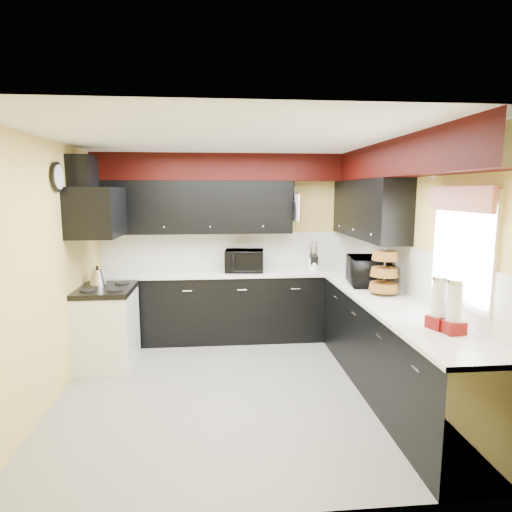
{
  "coord_description": "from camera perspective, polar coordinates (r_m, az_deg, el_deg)",
  "views": [
    {
      "loc": [
        -0.21,
        -4.19,
        2.01
      ],
      "look_at": [
        0.23,
        0.68,
        1.27
      ],
      "focal_mm": 30.0,
      "sensor_mm": 36.0,
      "label": 1
    }
  ],
  "objects": [
    {
      "name": "cab_back",
      "position": [
        5.9,
        -3.02,
        -6.73
      ],
      "size": [
        3.6,
        0.6,
        0.9
      ],
      "primitive_type": "cube",
      "color": "black",
      "rests_on": "ground"
    },
    {
      "name": "pan_mid",
      "position": [
        5.71,
        5.21,
        5.97
      ],
      "size": [
        0.03,
        0.28,
        0.46
      ],
      "primitive_type": null,
      "color": "black",
      "rests_on": "upper_back"
    },
    {
      "name": "ceiling",
      "position": [
        4.22,
        -2.41,
        15.28
      ],
      "size": [
        3.6,
        3.6,
        0.06
      ],
      "primitive_type": "cube",
      "color": "white",
      "rests_on": "wall_back"
    },
    {
      "name": "valance",
      "position": [
        3.82,
        25.54,
        6.89
      ],
      "size": [
        0.04,
        0.88,
        0.2
      ],
      "primitive_type": "cube",
      "color": "red",
      "rests_on": "wall_right"
    },
    {
      "name": "cooktop",
      "position": [
        5.22,
        -19.44,
        -4.27
      ],
      "size": [
        0.62,
        0.77,
        0.06
      ],
      "primitive_type": "cube",
      "color": "black",
      "rests_on": "stove"
    },
    {
      "name": "pan_top",
      "position": [
        5.83,
        5.01,
        8.48
      ],
      "size": [
        0.03,
        0.22,
        0.4
      ],
      "primitive_type": null,
      "color": "black",
      "rests_on": "upper_back"
    },
    {
      "name": "pan_low",
      "position": [
        5.96,
        4.76,
        5.8
      ],
      "size": [
        0.03,
        0.24,
        0.42
      ],
      "primitive_type": null,
      "color": "black",
      "rests_on": "upper_back"
    },
    {
      "name": "baskets",
      "position": [
        4.65,
        16.73,
        -2.03
      ],
      "size": [
        0.27,
        0.27,
        0.5
      ],
      "primitive_type": null,
      "color": "brown",
      "rests_on": "upper_right"
    },
    {
      "name": "cab_right",
      "position": [
        4.52,
        17.76,
        -11.98
      ],
      "size": [
        0.6,
        3.0,
        0.9
      ],
      "primitive_type": "cube",
      "color": "black",
      "rests_on": "ground"
    },
    {
      "name": "counter_back",
      "position": [
        5.79,
        -3.05,
        -2.24
      ],
      "size": [
        3.62,
        0.64,
        0.04
      ],
      "primitive_type": "cube",
      "color": "white",
      "rests_on": "cab_back"
    },
    {
      "name": "hood",
      "position": [
        5.12,
        -20.49,
        5.5
      ],
      "size": [
        0.5,
        0.78,
        0.55
      ],
      "primitive_type": "cube",
      "color": "black",
      "rests_on": "wall_left"
    },
    {
      "name": "splash_right",
      "position": [
        4.71,
        20.01,
        -1.93
      ],
      "size": [
        0.02,
        3.6,
        0.5
      ],
      "primitive_type": "cube",
      "color": "white",
      "rests_on": "counter_right"
    },
    {
      "name": "cut_board",
      "position": [
        5.59,
        5.54,
        6.42
      ],
      "size": [
        0.03,
        0.26,
        0.35
      ],
      "primitive_type": "cube",
      "color": "white",
      "rests_on": "upper_back"
    },
    {
      "name": "wall_right",
      "position": [
        4.71,
        20.16,
        -1.21
      ],
      "size": [
        0.06,
        3.6,
        2.5
      ],
      "primitive_type": "cube",
      "color": "#E0C666",
      "rests_on": "ground"
    },
    {
      "name": "microwave",
      "position": [
        5.12,
        14.56,
        -1.91
      ],
      "size": [
        0.47,
        0.63,
        0.32
      ],
      "primitive_type": "imported",
      "rotation": [
        0.0,
        0.0,
        1.43
      ],
      "color": "black",
      "rests_on": "counter_right"
    },
    {
      "name": "hood_duct",
      "position": [
        5.15,
        -22.15,
        10.11
      ],
      "size": [
        0.24,
        0.4,
        0.4
      ],
      "primitive_type": "cube",
      "color": "black",
      "rests_on": "wall_left"
    },
    {
      "name": "soffit_back",
      "position": [
        5.82,
        -3.21,
        11.71
      ],
      "size": [
        3.6,
        0.36,
        0.35
      ],
      "primitive_type": "cube",
      "color": "black",
      "rests_on": "wall_back"
    },
    {
      "name": "dispenser_b",
      "position": [
        3.57,
        24.92,
        -6.35
      ],
      "size": [
        0.16,
        0.16,
        0.39
      ],
      "primitive_type": null,
      "rotation": [
        0.0,
        0.0,
        0.12
      ],
      "color": "#660110",
      "rests_on": "counter_right"
    },
    {
      "name": "counter_right",
      "position": [
        4.38,
        18.04,
        -6.21
      ],
      "size": [
        0.64,
        3.02,
        0.04
      ],
      "primitive_type": "cube",
      "color": "white",
      "rests_on": "cab_right"
    },
    {
      "name": "clock",
      "position": [
        4.7,
        -24.95,
        9.53
      ],
      "size": [
        0.03,
        0.3,
        0.3
      ],
      "primitive_type": null,
      "color": "black",
      "rests_on": "wall_left"
    },
    {
      "name": "upper_right",
      "position": [
        5.41,
        14.69,
        6.11
      ],
      "size": [
        0.35,
        1.8,
        0.7
      ],
      "primitive_type": "cube",
      "color": "black",
      "rests_on": "wall_right"
    },
    {
      "name": "wall_back",
      "position": [
        6.04,
        -3.19,
        1.37
      ],
      "size": [
        3.6,
        0.06,
        2.5
      ],
      "primitive_type": "cube",
      "color": "#E0C666",
      "rests_on": "ground"
    },
    {
      "name": "upper_back",
      "position": [
        5.82,
        -8.13,
        6.46
      ],
      "size": [
        2.6,
        0.35,
        0.7
      ],
      "primitive_type": "cube",
      "color": "black",
      "rests_on": "wall_back"
    },
    {
      "name": "window",
      "position": [
        3.87,
        25.86,
        0.93
      ],
      "size": [
        0.03,
        0.86,
        0.96
      ],
      "primitive_type": null,
      "color": "white",
      "rests_on": "wall_right"
    },
    {
      "name": "soffit_right",
      "position": [
        4.42,
        19.75,
        12.21
      ],
      "size": [
        0.36,
        3.24,
        0.35
      ],
      "primitive_type": "cube",
      "color": "black",
      "rests_on": "wall_right"
    },
    {
      "name": "splash_back",
      "position": [
        6.04,
        -3.18,
        0.79
      ],
      "size": [
        3.6,
        0.02,
        0.5
      ],
      "primitive_type": "cube",
      "color": "white",
      "rests_on": "counter_back"
    },
    {
      "name": "deco_plate",
      "position": [
        4.32,
        22.5,
        11.16
      ],
      "size": [
        0.03,
        0.24,
        0.24
      ],
      "primitive_type": null,
      "color": "white",
      "rests_on": "wall_right"
    },
    {
      "name": "stove",
      "position": [
        5.34,
        -19.19,
        -9.09
      ],
      "size": [
        0.6,
        0.75,
        0.86
      ],
      "primitive_type": "cube",
      "color": "white",
      "rests_on": "ground"
    },
    {
      "name": "kettle",
      "position": [
        5.39,
        -20.36,
        -2.64
      ],
      "size": [
        0.22,
        0.22,
        0.18
      ],
      "primitive_type": null,
      "rotation": [
        0.0,
        0.0,
        0.13
      ],
      "color": "#ADADB1",
      "rests_on": "cooktop"
    },
    {
      "name": "ground",
      "position": [
        4.65,
        -2.21,
        -17.01
      ],
      "size": [
        3.6,
        3.6,
        0.0
      ],
      "primitive_type": "plane",
      "color": "gray",
      "rests_on": "ground"
    },
    {
      "name": "knife_block",
      "position": [
        5.9,
        7.69,
        -0.86
      ],
      "size": [
        0.11,
        0.14,
        0.21
      ],
      "primitive_type": "cube",
      "rotation": [
        0.0,
        0.0,
        -0.07
      ],
      "color": "black",
      "rests_on": "counter_back"
    },
    {
      "name": "wall_left",
      "position": [
        4.54,
        -25.64,
        -1.88
      ],
      "size": [
        0.06,
        3.6,
        2.5
      ],
      "primitive_type": "cube",
      "color": "#E0C666",
      "rests_on": "ground"
    },
    {
      "name": "toaster_oven",
      "position": [
        5.74,
        -1.56,
        -0.63
      ],
      "size": [
        0.55,
        0.48,
        0.29
      ],
      "primitive_type": "imported",
      "rotation": [
        0.0,
        0.0,
        -0.11
      ],
      "color": "black",
      "rests_on": "counter_back"
    },
    {
      "name": "dispenser_a",
      "position": [
        3.66,
        23.25,
        -5.95
      ],
      "size": [
        0.18,
        0.18,
        0.39
      ],
      "primitive_type": null,
      "rotation": [
        0.0,
        0.0,
        0.34
      ],
      "color": "#740700",
      "rests_on": "counter_right"
    },
    {
      "name": "utensil_crock",
      "position": [
        5.9,
        7.68,
        -1.11
      ],
      "size": [
        0.19,
        0.19,
        0.16
      ],
      "primitive_type": "cylinder",
      "rotation": [
        0.0,
        0.0,
        0.31
      ],
      "color": "white",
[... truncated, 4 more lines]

